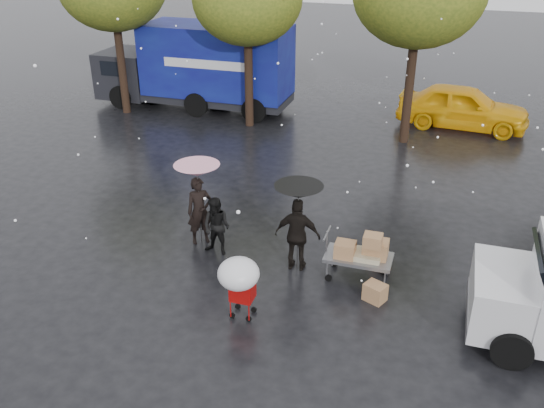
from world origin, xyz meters
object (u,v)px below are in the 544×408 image
(person_pink, at_px, (200,211))
(blue_truck, at_px, (199,67))
(person_black, at_px, (298,235))
(shopping_cart, at_px, (239,276))
(vendor_cart, at_px, (363,252))
(yellow_taxi, at_px, (463,107))

(person_pink, xyz_separation_m, blue_truck, (-4.67, 10.43, 0.88))
(person_pink, bearing_deg, person_black, -47.40)
(person_pink, relative_size, blue_truck, 0.21)
(shopping_cart, bearing_deg, vendor_cart, 46.86)
(person_black, bearing_deg, blue_truck, -59.03)
(yellow_taxi, bearing_deg, vendor_cart, 175.54)
(person_black, height_order, blue_truck, blue_truck)
(person_pink, relative_size, vendor_cart, 1.15)
(blue_truck, bearing_deg, person_black, -56.07)
(blue_truck, distance_m, yellow_taxi, 10.78)
(person_black, bearing_deg, yellow_taxi, -109.24)
(vendor_cart, xyz_separation_m, shopping_cart, (-2.10, -2.24, 0.34))
(vendor_cart, height_order, blue_truck, blue_truck)
(shopping_cart, bearing_deg, person_pink, 127.74)
(person_black, distance_m, yellow_taxi, 12.09)
(person_black, xyz_separation_m, shopping_cart, (-0.59, -2.22, 0.16))
(vendor_cart, height_order, shopping_cart, shopping_cart)
(person_black, height_order, shopping_cart, person_black)
(person_pink, xyz_separation_m, yellow_taxi, (6.04, 11.16, -0.04))
(shopping_cart, height_order, yellow_taxi, yellow_taxi)
(vendor_cart, bearing_deg, yellow_taxi, 80.77)
(shopping_cart, bearing_deg, yellow_taxi, 73.94)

